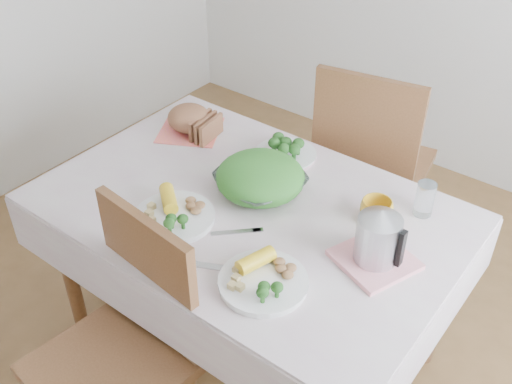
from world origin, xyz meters
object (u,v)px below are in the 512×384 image
Objects in this scene: chair_far at (372,174)px; dinner_plate_left at (174,218)px; dinner_plate_right at (263,282)px; dining_table at (249,282)px; chair_near at (110,371)px; salad_bowl at (260,183)px; yellow_mug at (376,211)px; electric_kettle at (379,233)px.

chair_far is 3.71× the size of dinner_plate_left.
dinner_plate_right is (0.44, -0.06, 0.00)m from dinner_plate_left.
chair_near is at bearing -94.48° from dining_table.
salad_bowl is (0.04, 0.76, 0.33)m from chair_near.
yellow_mug reaches higher than dinner_plate_left.
dinner_plate_right is at bearing -45.24° from dining_table.
chair_far is at bearing 84.51° from dining_table.
chair_far is 3.79× the size of dinner_plate_right.
dining_table is 12.41× the size of yellow_mug.
dinner_plate_right is 2.48× the size of yellow_mug.
dinner_plate_left is at bearing -113.31° from salad_bowl.
yellow_mug reaches higher than dinner_plate_right.
chair_far is 0.83m from salad_bowl.
dining_table is at bearing 55.44° from dinner_plate_left.
dinner_plate_left is at bearing 67.26° from chair_far.
chair_near reaches higher than salad_bowl.
yellow_mug is (0.32, -0.65, 0.34)m from chair_far.
chair_far is at bearing 94.93° from electric_kettle.
yellow_mug is at bearing 106.30° from chair_far.
chair_near is 8.79× the size of yellow_mug.
yellow_mug is 0.57× the size of electric_kettle.
dinner_plate_right is (0.30, -0.38, -0.03)m from salad_bowl.
electric_kettle is (0.50, 0.02, 0.51)m from dining_table.
salad_bowl is 0.44m from yellow_mug.
salad_bowl is at bearing 149.50° from electric_kettle.
dinner_plate_left is 0.70m from yellow_mug.
dining_table is 0.67m from chair_near.
chair_near is 0.55m from dinner_plate_left.
electric_kettle is (0.66, 0.24, 0.11)m from dinner_plate_left.
dinner_plate_right is at bearing -8.06° from dinner_plate_left.
electric_kettle reaches higher than dinner_plate_right.
dining_table is 0.44m from salad_bowl.
yellow_mug reaches higher than salad_bowl.
electric_kettle is at bearing -61.95° from yellow_mug.
chair_far is at bearing 77.61° from dinner_plate_left.
dinner_plate_right is at bearing -51.68° from salad_bowl.
electric_kettle is at bearing 56.66° from chair_near.
chair_near is 5.05× the size of electric_kettle.
chair_far is 0.80m from yellow_mug.
chair_far is 5.41× the size of electric_kettle.
dinner_plate_right is at bearing 54.46° from chair_near.
chair_near is at bearing -117.95° from yellow_mug.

